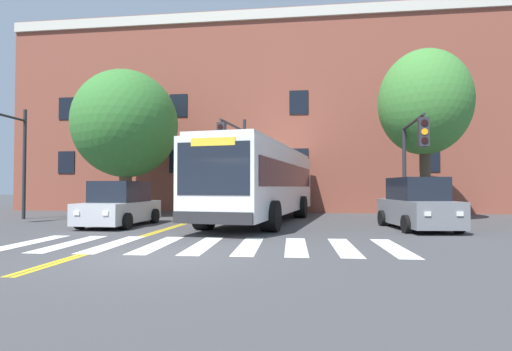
{
  "coord_description": "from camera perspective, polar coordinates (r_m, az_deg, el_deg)",
  "views": [
    {
      "loc": [
        3.32,
        -8.34,
        1.53
      ],
      "look_at": [
        1.24,
        7.93,
        1.99
      ],
      "focal_mm": 28.0,
      "sensor_mm": 36.0,
      "label": 1
    }
  ],
  "objects": [
    {
      "name": "traffic_light_far_corner",
      "position": [
        20.62,
        -32.65,
        4.02
      ],
      "size": [
        0.47,
        3.84,
        5.19
      ],
      "color": "#28282D",
      "rests_on": "ground"
    },
    {
      "name": "building_facade",
      "position": [
        27.47,
        6.29,
        8.05
      ],
      "size": [
        36.6,
        7.37,
        12.24
      ],
      "color": "brown",
      "rests_on": "ground"
    },
    {
      "name": "street_tree_curbside_small",
      "position": [
        22.05,
        -18.06,
        6.94
      ],
      "size": [
        6.41,
        7.12,
        7.57
      ],
      "color": "brown",
      "rests_on": "ground"
    },
    {
      "name": "traffic_light_overhead",
      "position": [
        18.41,
        -3.02,
        3.64
      ],
      "size": [
        0.68,
        3.73,
        4.88
      ],
      "color": "#28282D",
      "rests_on": "ground"
    },
    {
      "name": "car_silver_near_lane",
      "position": [
        16.49,
        -18.83,
        -4.05
      ],
      "size": [
        2.03,
        4.18,
        1.74
      ],
      "color": "#B7BABF",
      "rests_on": "ground"
    },
    {
      "name": "street_tree_curbside_large",
      "position": [
        19.91,
        22.91,
        9.53
      ],
      "size": [
        4.39,
        4.64,
        7.74
      ],
      "color": "#4C3D2D",
      "rests_on": "ground"
    },
    {
      "name": "traffic_light_near_corner",
      "position": [
        16.62,
        21.43,
        3.58
      ],
      "size": [
        0.42,
        3.7,
        4.57
      ],
      "color": "#28282D",
      "rests_on": "ground"
    },
    {
      "name": "lane_line_yellow_inner",
      "position": [
        24.75,
        -4.64,
        -5.12
      ],
      "size": [
        0.12,
        36.0,
        0.01
      ],
      "primitive_type": "cube",
      "color": "gold",
      "rests_on": "ground"
    },
    {
      "name": "city_bus",
      "position": [
        17.35,
        0.97,
        -0.76
      ],
      "size": [
        4.19,
        12.08,
        3.22
      ],
      "color": "white",
      "rests_on": "ground"
    },
    {
      "name": "lane_line_yellow_outer",
      "position": [
        24.72,
        -4.28,
        -5.13
      ],
      "size": [
        0.12,
        36.0,
        0.01
      ],
      "primitive_type": "cube",
      "color": "gold",
      "rests_on": "ground"
    },
    {
      "name": "crosswalk",
      "position": [
        10.63,
        -7.57,
        -9.84
      ],
      "size": [
        10.3,
        3.57,
        0.01
      ],
      "color": "white",
      "rests_on": "ground"
    },
    {
      "name": "car_grey_far_lane",
      "position": [
        15.51,
        22.01,
        -3.99
      ],
      "size": [
        2.3,
        4.25,
        1.86
      ],
      "color": "slate",
      "rests_on": "ground"
    },
    {
      "name": "ground_plane",
      "position": [
        9.11,
        -14.49,
        -11.22
      ],
      "size": [
        120.0,
        120.0,
        0.0
      ],
      "primitive_type": "plane",
      "color": "#424244"
    }
  ]
}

